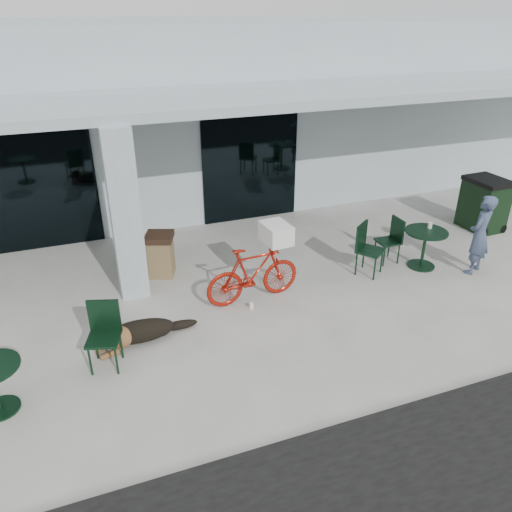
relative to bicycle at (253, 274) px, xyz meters
name	(u,v)px	position (x,y,z in m)	size (l,w,h in m)	color
ground	(251,344)	(-0.50, -1.26, -0.54)	(80.00, 80.00, 0.00)	#B9B7AE
building	(148,108)	(-0.50, 7.24, 1.71)	(22.00, 7.00, 4.50)	#AFC1C6
storefront_glass_left	(28,190)	(-3.70, 3.72, 0.81)	(2.80, 0.06, 2.70)	black
storefront_glass_right	(250,166)	(1.30, 3.72, 0.81)	(2.40, 0.06, 2.70)	black
column	(125,215)	(-2.00, 1.04, 1.02)	(0.50, 0.50, 3.12)	#AFC1C6
overhang	(186,101)	(-0.50, 2.34, 2.67)	(22.00, 2.80, 0.18)	#AFC1C6
bicycle	(253,274)	(0.00, 0.00, 0.00)	(0.51, 1.79, 1.08)	#A51A0D
laundry_basket	(276,233)	(0.45, 0.04, 0.71)	(0.59, 0.43, 0.35)	white
dog	(140,330)	(-2.14, -0.56, -0.33)	(1.28, 0.43, 0.43)	black
cup_near_dog	(251,305)	(-0.13, -0.26, -0.49)	(0.08, 0.08, 0.10)	white
cafe_chair_near	(104,338)	(-2.70, -1.01, -0.02)	(0.47, 0.51, 1.03)	black
cafe_table_far	(424,249)	(3.71, 0.00, -0.14)	(0.85, 0.85, 0.80)	black
cafe_chair_far_a	(370,250)	(2.52, 0.12, -0.01)	(0.47, 0.52, 1.05)	black
cafe_chair_far_b	(388,241)	(3.15, 0.45, -0.06)	(0.43, 0.47, 0.95)	black
person	(480,235)	(4.54, -0.55, 0.28)	(0.59, 0.39, 1.63)	#3D4A67
cup_on_table	(430,225)	(3.86, 0.10, 0.32)	(0.09, 0.09, 0.12)	white
trash_receptacle	(161,255)	(-1.37, 1.54, -0.10)	(0.52, 0.52, 0.89)	olive
wheeled_bin	(484,204)	(6.28, 1.16, 0.08)	(0.77, 0.97, 1.24)	black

